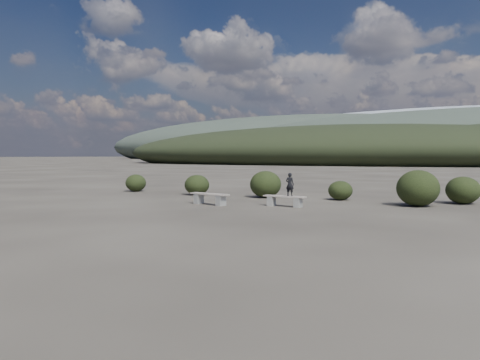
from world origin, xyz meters
The scene contains 11 objects.
ground centered at (0.00, 0.00, 0.00)m, with size 1200.00×1200.00×0.00m, color #302B25.
bench_left centered at (-1.70, 4.72, 0.28)m, with size 1.87×0.73×0.46m.
bench_right centered at (1.20, 5.53, 0.26)m, with size 1.70×0.41×0.42m.
seated_person centered at (1.42, 5.52, 0.87)m, with size 0.32×0.21×0.89m, color black.
shrub_a centered at (-4.75, 8.29, 0.50)m, with size 1.23×1.23×1.01m, color black.
shrub_b centered at (-1.13, 8.65, 0.63)m, with size 1.46×1.46×1.25m, color black.
shrub_c centered at (2.28, 9.18, 0.43)m, with size 1.06×1.06×0.85m, color black.
shrub_d centered at (5.66, 8.16, 0.70)m, with size 1.61×1.61×1.41m, color black.
shrub_e centered at (7.13, 9.95, 0.56)m, with size 1.34×1.34×1.12m, color black.
shrub_f centered at (-8.99, 8.59, 0.47)m, with size 1.11×1.11×0.94m, color black.
mountain_ridges centered at (-7.48, 339.06, 10.84)m, with size 500.00×400.00×56.00m.
Camera 1 is at (8.40, -10.93, 1.97)m, focal length 35.00 mm.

